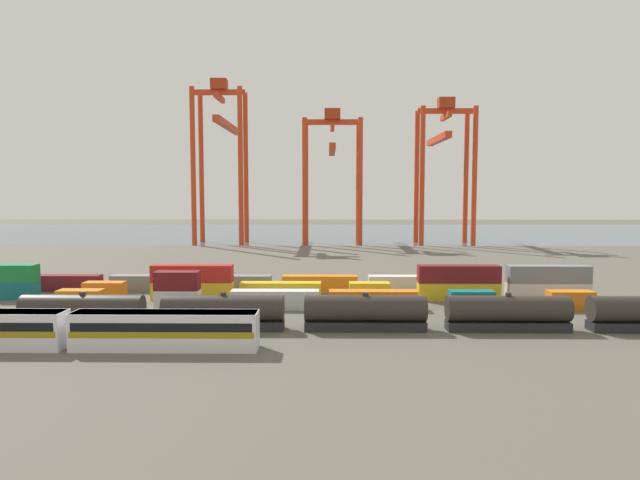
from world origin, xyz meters
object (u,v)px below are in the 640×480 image
(gantry_crane_central, at_px, (332,162))
(shipping_container_1, at_px, (178,299))
(freight_tank_row, at_px, (365,312))
(shipping_container_12, at_px, (281,291))
(shipping_container_22, at_px, (406,284))
(gantry_crane_west, at_px, (222,145))
(passenger_train, at_px, (69,328))
(shipping_container_3, at_px, (275,299))
(shipping_container_4, at_px, (373,300))
(gantry_crane_east, at_px, (444,156))

(gantry_crane_central, bearing_deg, shipping_container_1, -102.39)
(freight_tank_row, bearing_deg, shipping_container_12, 121.42)
(shipping_container_22, relative_size, gantry_crane_central, 0.29)
(gantry_crane_west, bearing_deg, shipping_container_1, -82.99)
(passenger_train, height_order, gantry_crane_central, gantry_crane_central)
(shipping_container_3, height_order, gantry_crane_central, gantry_crane_central)
(shipping_container_12, distance_m, gantry_crane_central, 97.43)
(shipping_container_4, height_order, gantry_crane_east, gantry_crane_east)
(freight_tank_row, distance_m, shipping_container_4, 12.03)
(shipping_container_3, xyz_separation_m, gantry_crane_east, (43.35, 100.74, 26.03))
(shipping_container_4, relative_size, gantry_crane_east, 0.27)
(shipping_container_3, relative_size, shipping_container_4, 1.00)
(shipping_container_22, relative_size, gantry_crane_east, 0.27)
(shipping_container_1, xyz_separation_m, shipping_container_22, (33.44, 13.69, 0.00))
(shipping_container_1, distance_m, gantry_crane_west, 106.78)
(shipping_container_22, height_order, gantry_crane_east, gantry_crane_east)
(passenger_train, bearing_deg, shipping_container_3, 46.28)
(shipping_container_1, height_order, gantry_crane_west, gantry_crane_west)
(shipping_container_1, height_order, gantry_crane_central, gantry_crane_central)
(shipping_container_3, height_order, gantry_crane_west, gantry_crane_west)
(gantry_crane_central, relative_size, gantry_crane_east, 0.93)
(shipping_container_22, distance_m, gantry_crane_west, 103.72)
(gantry_crane_west, height_order, gantry_crane_east, gantry_crane_west)
(shipping_container_3, height_order, shipping_container_12, same)
(shipping_container_4, distance_m, gantry_crane_east, 108.24)
(passenger_train, relative_size, gantry_crane_east, 0.87)
(shipping_container_4, bearing_deg, shipping_container_3, 180.00)
(shipping_container_12, bearing_deg, gantry_crane_central, 84.87)
(passenger_train, bearing_deg, shipping_container_1, 73.99)
(passenger_train, distance_m, shipping_container_22, 51.84)
(freight_tank_row, distance_m, shipping_container_1, 27.82)
(freight_tank_row, xyz_separation_m, gantry_crane_central, (-2.98, 112.74, 23.20))
(passenger_train, height_order, freight_tank_row, freight_tank_row)
(passenger_train, relative_size, gantry_crane_central, 0.94)
(shipping_container_1, xyz_separation_m, shipping_container_3, (13.51, 0.00, 0.00))
(passenger_train, relative_size, shipping_container_3, 3.21)
(gantry_crane_central, xyz_separation_m, gantry_crane_east, (34.69, -0.15, 2.01))
(gantry_crane_east, bearing_deg, gantry_crane_central, 179.76)
(shipping_container_1, bearing_deg, gantry_crane_central, 77.61)
(passenger_train, xyz_separation_m, shipping_container_1, (5.79, 20.19, -0.84))
(gantry_crane_central, bearing_deg, shipping_container_3, -94.90)
(freight_tank_row, height_order, gantry_crane_central, gantry_crane_central)
(passenger_train, height_order, shipping_container_4, passenger_train)
(passenger_train, bearing_deg, gantry_crane_west, 93.16)
(freight_tank_row, xyz_separation_m, shipping_container_1, (-25.15, 11.85, -0.82))
(freight_tank_row, xyz_separation_m, gantry_crane_west, (-37.68, 113.68, 28.81))
(shipping_container_12, relative_size, gantry_crane_east, 0.27)
(freight_tank_row, height_order, shipping_container_12, freight_tank_row)
(shipping_container_12, bearing_deg, passenger_train, -125.83)
(gantry_crane_central, bearing_deg, shipping_container_12, -95.13)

